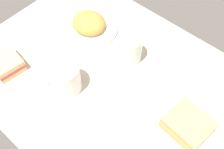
{
  "coord_description": "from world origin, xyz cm",
  "views": [
    {
      "loc": [
        -31.04,
        35.14,
        72.67
      ],
      "look_at": [
        0.0,
        0.0,
        5.0
      ],
      "focal_mm": 44.94,
      "sensor_mm": 36.0,
      "label": 1
    }
  ],
  "objects_px": {
    "plate_of_food": "(89,25)",
    "sandwich_main": "(188,125)",
    "glass_of_milk": "(129,49)",
    "coffee_mug_black": "(65,77)",
    "sandwich_side": "(6,64)"
  },
  "relations": [
    {
      "from": "plate_of_food",
      "to": "sandwich_main",
      "type": "relative_size",
      "value": 1.59
    },
    {
      "from": "sandwich_main",
      "to": "glass_of_milk",
      "type": "bearing_deg",
      "value": -17.3
    },
    {
      "from": "coffee_mug_black",
      "to": "sandwich_main",
      "type": "relative_size",
      "value": 0.91
    },
    {
      "from": "plate_of_food",
      "to": "glass_of_milk",
      "type": "height_order",
      "value": "glass_of_milk"
    },
    {
      "from": "coffee_mug_black",
      "to": "glass_of_milk",
      "type": "bearing_deg",
      "value": -107.98
    },
    {
      "from": "plate_of_food",
      "to": "sandwich_side",
      "type": "height_order",
      "value": "plate_of_food"
    },
    {
      "from": "coffee_mug_black",
      "to": "sandwich_side",
      "type": "bearing_deg",
      "value": 21.3
    },
    {
      "from": "coffee_mug_black",
      "to": "glass_of_milk",
      "type": "xyz_separation_m",
      "value": [
        -0.07,
        -0.21,
        -0.01
      ]
    },
    {
      "from": "coffee_mug_black",
      "to": "sandwich_main",
      "type": "height_order",
      "value": "coffee_mug_black"
    },
    {
      "from": "sandwich_main",
      "to": "plate_of_food",
      "type": "bearing_deg",
      "value": -11.49
    },
    {
      "from": "coffee_mug_black",
      "to": "sandwich_main",
      "type": "xyz_separation_m",
      "value": [
        -0.34,
        -0.12,
        -0.03
      ]
    },
    {
      "from": "plate_of_food",
      "to": "glass_of_milk",
      "type": "xyz_separation_m",
      "value": [
        -0.18,
        0.01,
        0.02
      ]
    },
    {
      "from": "sandwich_side",
      "to": "coffee_mug_black",
      "type": "bearing_deg",
      "value": -158.7
    },
    {
      "from": "plate_of_food",
      "to": "coffee_mug_black",
      "type": "relative_size",
      "value": 1.75
    },
    {
      "from": "plate_of_food",
      "to": "sandwich_main",
      "type": "height_order",
      "value": "plate_of_food"
    }
  ]
}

